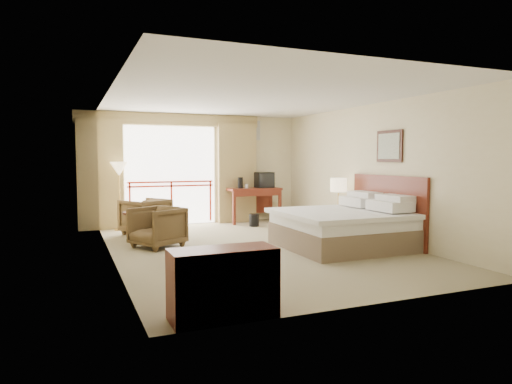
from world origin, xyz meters
name	(u,v)px	position (x,y,z in m)	size (l,w,h in m)	color
floor	(256,247)	(0.00, 0.00, 0.00)	(7.00, 7.00, 0.00)	gray
ceiling	(256,98)	(0.00, 0.00, 2.70)	(7.00, 7.00, 0.00)	white
wall_back	(202,169)	(0.00, 3.50, 1.35)	(5.00, 5.00, 0.00)	beige
wall_front	(378,183)	(0.00, -3.50, 1.35)	(5.00, 5.00, 0.00)	beige
wall_left	(111,175)	(-2.50, 0.00, 1.35)	(7.00, 7.00, 0.00)	beige
wall_right	(370,172)	(2.50, 0.00, 1.35)	(7.00, 7.00, 0.00)	beige
balcony_door	(171,176)	(-0.80, 3.48, 1.20)	(2.40, 2.40, 0.00)	white
balcony_railing	(171,192)	(-0.80, 3.46, 0.81)	(2.09, 0.03, 1.02)	#AF250F
curtain_left	(100,175)	(-2.45, 3.35, 1.25)	(1.00, 0.26, 2.50)	olive
curtain_right	(236,173)	(0.85, 3.35, 1.25)	(1.00, 0.26, 2.50)	olive
valance	(171,120)	(-0.80, 3.38, 2.55)	(4.40, 0.22, 0.28)	olive
hvac_vent	(251,130)	(1.30, 3.47, 2.35)	(0.50, 0.04, 0.50)	silver
bed	(344,227)	(1.50, -0.60, 0.38)	(2.13, 2.06, 0.97)	brown
headboard	(387,210)	(2.46, -0.60, 0.65)	(0.06, 2.10, 1.30)	#57190F
framed_art	(389,146)	(2.47, -0.60, 1.85)	(0.04, 0.72, 0.60)	black
nightstand	(339,222)	(2.17, 0.60, 0.28)	(0.40, 0.47, 0.57)	#57190F
table_lamp	(339,186)	(2.17, 0.65, 1.05)	(0.35, 0.35, 0.61)	tan
phone	(341,207)	(2.12, 0.45, 0.60)	(0.16, 0.12, 0.07)	black
desk	(252,195)	(1.20, 3.12, 0.68)	(1.34, 0.65, 0.88)	#57190F
tv	(264,180)	(1.50, 3.06, 1.07)	(0.44, 0.35, 0.40)	black
coffee_maker	(240,183)	(0.85, 3.07, 1.01)	(0.13, 0.13, 0.28)	black
cup	(247,186)	(1.00, 3.02, 0.93)	(0.08, 0.08, 0.11)	white
wastebasket	(254,220)	(0.96, 2.42, 0.15)	(0.24, 0.24, 0.30)	black
armchair_far	(145,234)	(-1.63, 2.25, 0.00)	(0.82, 0.85, 0.77)	#48351E
armchair_near	(158,247)	(-1.65, 0.71, 0.00)	(0.79, 0.82, 0.74)	#48351E
side_table	(136,221)	(-1.92, 1.56, 0.39)	(0.52, 0.52, 0.57)	black
book	(136,212)	(-1.92, 1.56, 0.57)	(0.17, 0.23, 0.02)	white
floor_lamp	(119,171)	(-2.06, 3.06, 1.33)	(0.39, 0.39, 1.54)	tan
dresser	(223,284)	(-1.72, -3.28, 0.36)	(1.08, 0.46, 0.72)	#57190F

